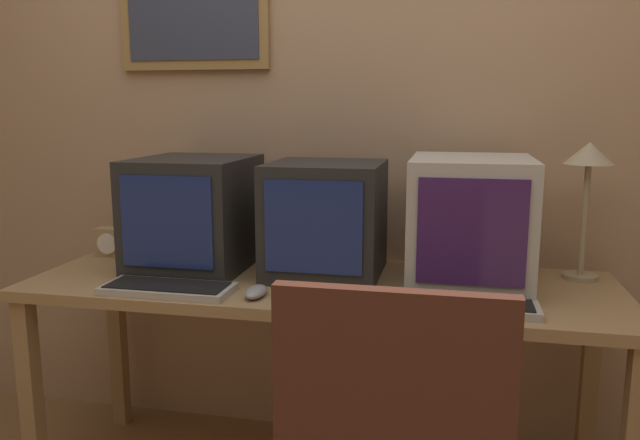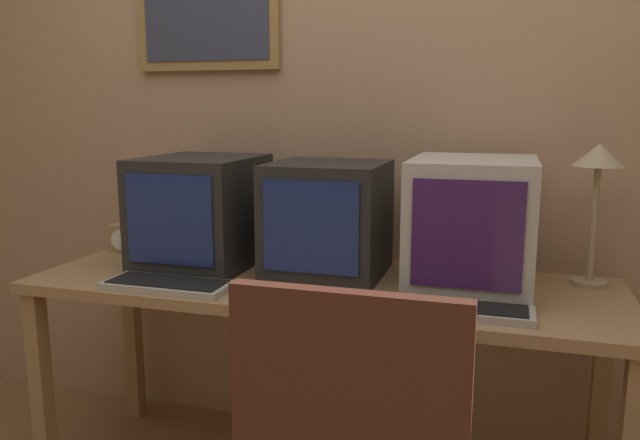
{
  "view_description": "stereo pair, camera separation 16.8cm",
  "coord_description": "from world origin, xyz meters",
  "px_view_note": "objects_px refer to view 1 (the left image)",
  "views": [
    {
      "loc": [
        0.42,
        -1.04,
        1.32
      ],
      "look_at": [
        0.0,
        0.9,
        0.95
      ],
      "focal_mm": 35.0,
      "sensor_mm": 36.0,
      "label": 1
    },
    {
      "loc": [
        0.58,
        -1.0,
        1.32
      ],
      "look_at": [
        0.0,
        0.9,
        0.95
      ],
      "focal_mm": 35.0,
      "sensor_mm": 36.0,
      "label": 2
    }
  ],
  "objects_px": {
    "monitor_center": "(326,219)",
    "mouse_near_keyboard": "(256,292)",
    "desk_clock": "(111,242)",
    "keyboard_main": "(168,288)",
    "monitor_left": "(195,213)",
    "monitor_right": "(470,221)",
    "desk_lamp": "(588,170)",
    "keyboard_side": "(456,305)"
  },
  "relations": [
    {
      "from": "mouse_near_keyboard",
      "to": "desk_clock",
      "type": "distance_m",
      "value": 0.8
    },
    {
      "from": "keyboard_main",
      "to": "mouse_near_keyboard",
      "type": "xyz_separation_m",
      "value": [
        0.28,
        0.01,
        0.0
      ]
    },
    {
      "from": "monitor_right",
      "to": "keyboard_side",
      "type": "relative_size",
      "value": 1.01
    },
    {
      "from": "desk_clock",
      "to": "monitor_center",
      "type": "bearing_deg",
      "value": -5.23
    },
    {
      "from": "monitor_right",
      "to": "mouse_near_keyboard",
      "type": "xyz_separation_m",
      "value": [
        -0.63,
        -0.29,
        -0.19
      ]
    },
    {
      "from": "keyboard_side",
      "to": "keyboard_main",
      "type": "bearing_deg",
      "value": -178.78
    },
    {
      "from": "mouse_near_keyboard",
      "to": "monitor_left",
      "type": "bearing_deg",
      "value": 136.63
    },
    {
      "from": "keyboard_side",
      "to": "desk_lamp",
      "type": "bearing_deg",
      "value": 45.53
    },
    {
      "from": "desk_clock",
      "to": "mouse_near_keyboard",
      "type": "bearing_deg",
      "value": -28.69
    },
    {
      "from": "monitor_center",
      "to": "keyboard_main",
      "type": "distance_m",
      "value": 0.57
    },
    {
      "from": "mouse_near_keyboard",
      "to": "desk_clock",
      "type": "height_order",
      "value": "desk_clock"
    },
    {
      "from": "keyboard_main",
      "to": "desk_lamp",
      "type": "height_order",
      "value": "desk_lamp"
    },
    {
      "from": "monitor_left",
      "to": "keyboard_main",
      "type": "relative_size",
      "value": 1.12
    },
    {
      "from": "keyboard_main",
      "to": "desk_clock",
      "type": "distance_m",
      "value": 0.58
    },
    {
      "from": "keyboard_main",
      "to": "mouse_near_keyboard",
      "type": "relative_size",
      "value": 3.44
    },
    {
      "from": "monitor_left",
      "to": "monitor_right",
      "type": "xyz_separation_m",
      "value": [
        0.95,
        -0.01,
        0.01
      ]
    },
    {
      "from": "keyboard_main",
      "to": "keyboard_side",
      "type": "relative_size",
      "value": 0.88
    },
    {
      "from": "monitor_right",
      "to": "desk_lamp",
      "type": "bearing_deg",
      "value": 18.96
    },
    {
      "from": "monitor_left",
      "to": "desk_clock",
      "type": "xyz_separation_m",
      "value": [
        -0.38,
        0.08,
        -0.14
      ]
    },
    {
      "from": "mouse_near_keyboard",
      "to": "desk_clock",
      "type": "relative_size",
      "value": 1.08
    },
    {
      "from": "keyboard_main",
      "to": "monitor_center",
      "type": "bearing_deg",
      "value": 35.98
    },
    {
      "from": "monitor_right",
      "to": "desk_clock",
      "type": "height_order",
      "value": "monitor_right"
    },
    {
      "from": "monitor_center",
      "to": "desk_lamp",
      "type": "bearing_deg",
      "value": 7.74
    },
    {
      "from": "desk_clock",
      "to": "monitor_left",
      "type": "bearing_deg",
      "value": -12.17
    },
    {
      "from": "keyboard_side",
      "to": "desk_lamp",
      "type": "xyz_separation_m",
      "value": [
        0.41,
        0.41,
        0.35
      ]
    },
    {
      "from": "monitor_left",
      "to": "monitor_center",
      "type": "height_order",
      "value": "monitor_left"
    },
    {
      "from": "monitor_center",
      "to": "monitor_right",
      "type": "relative_size",
      "value": 0.86
    },
    {
      "from": "keyboard_side",
      "to": "mouse_near_keyboard",
      "type": "xyz_separation_m",
      "value": [
        -0.59,
        -0.01,
        0.0
      ]
    },
    {
      "from": "monitor_left",
      "to": "mouse_near_keyboard",
      "type": "height_order",
      "value": "monitor_left"
    },
    {
      "from": "desk_clock",
      "to": "desk_lamp",
      "type": "relative_size",
      "value": 0.24
    },
    {
      "from": "monitor_left",
      "to": "keyboard_side",
      "type": "bearing_deg",
      "value": -17.88
    },
    {
      "from": "mouse_near_keyboard",
      "to": "desk_clock",
      "type": "xyz_separation_m",
      "value": [
        -0.7,
        0.39,
        0.04
      ]
    },
    {
      "from": "monitor_left",
      "to": "keyboard_main",
      "type": "bearing_deg",
      "value": -83.07
    },
    {
      "from": "monitor_center",
      "to": "keyboard_main",
      "type": "relative_size",
      "value": 0.98
    },
    {
      "from": "monitor_center",
      "to": "keyboard_main",
      "type": "height_order",
      "value": "monitor_center"
    },
    {
      "from": "keyboard_main",
      "to": "monitor_right",
      "type": "bearing_deg",
      "value": 18.51
    },
    {
      "from": "keyboard_side",
      "to": "desk_clock",
      "type": "xyz_separation_m",
      "value": [
        -1.3,
        0.38,
        0.04
      ]
    },
    {
      "from": "monitor_center",
      "to": "keyboard_main",
      "type": "xyz_separation_m",
      "value": [
        -0.44,
        -0.32,
        -0.18
      ]
    },
    {
      "from": "monitor_left",
      "to": "desk_lamp",
      "type": "distance_m",
      "value": 1.33
    },
    {
      "from": "monitor_center",
      "to": "mouse_near_keyboard",
      "type": "distance_m",
      "value": 0.39
    },
    {
      "from": "mouse_near_keyboard",
      "to": "desk_lamp",
      "type": "relative_size",
      "value": 0.26
    },
    {
      "from": "monitor_left",
      "to": "mouse_near_keyboard",
      "type": "relative_size",
      "value": 3.85
    }
  ]
}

